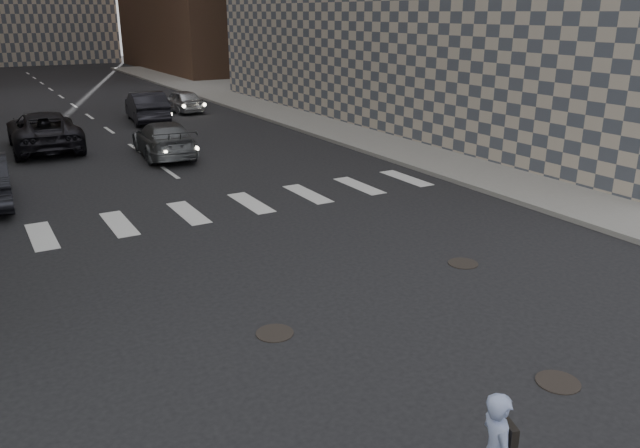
% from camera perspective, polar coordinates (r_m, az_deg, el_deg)
% --- Properties ---
extents(ground, '(160.00, 160.00, 0.00)m').
position_cam_1_polar(ground, '(11.67, 7.50, -9.99)').
color(ground, black).
rests_on(ground, ground).
extents(sidewalk_right, '(13.00, 80.00, 0.15)m').
position_cam_1_polar(sidewalk_right, '(35.37, 6.64, 9.73)').
color(sidewalk_right, gray).
rests_on(sidewalk_right, ground).
extents(manhole_a, '(0.70, 0.70, 0.02)m').
position_cam_1_polar(manhole_a, '(10.91, 20.93, -13.35)').
color(manhole_a, black).
rests_on(manhole_a, ground).
extents(manhole_b, '(0.70, 0.70, 0.02)m').
position_cam_1_polar(manhole_b, '(11.63, -4.16, -9.92)').
color(manhole_b, black).
rests_on(manhole_b, ground).
extents(manhole_c, '(0.70, 0.70, 0.02)m').
position_cam_1_polar(manhole_c, '(15.01, 12.95, -3.53)').
color(manhole_c, black).
rests_on(manhole_c, ground).
extents(traffic_car_b, '(2.42, 5.02, 1.41)m').
position_cam_1_polar(traffic_car_b, '(26.28, -14.08, 7.54)').
color(traffic_car_b, '#525559').
rests_on(traffic_car_b, ground).
extents(traffic_car_c, '(2.88, 5.90, 1.61)m').
position_cam_1_polar(traffic_car_c, '(29.24, -23.94, 7.80)').
color(traffic_car_c, black).
rests_on(traffic_car_c, ground).
extents(traffic_car_d, '(1.92, 3.96, 1.30)m').
position_cam_1_polar(traffic_car_d, '(38.12, -12.53, 10.94)').
color(traffic_car_d, silver).
rests_on(traffic_car_d, ground).
extents(traffic_car_e, '(2.22, 5.04, 1.61)m').
position_cam_1_polar(traffic_car_e, '(35.02, -15.57, 10.29)').
color(traffic_car_e, black).
rests_on(traffic_car_e, ground).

